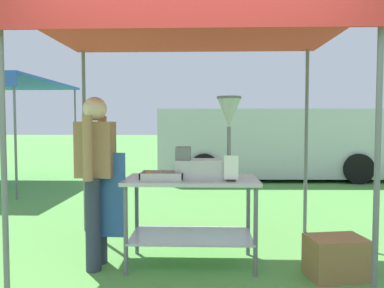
# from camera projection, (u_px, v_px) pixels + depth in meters

# --- Properties ---
(ground_plane) EXTENTS (70.00, 70.00, 0.00)m
(ground_plane) POSITION_uv_depth(u_px,v_px,m) (200.00, 183.00, 8.66)
(ground_plane) COLOR #519342
(stall_canopy) EXTENTS (2.97, 2.14, 2.31)m
(stall_canopy) POSITION_uv_depth(u_px,v_px,m) (192.00, 34.00, 3.67)
(stall_canopy) COLOR slate
(stall_canopy) RESTS_ON ground
(donut_cart) EXTENTS (1.26, 0.66, 0.84)m
(donut_cart) POSITION_uv_depth(u_px,v_px,m) (191.00, 200.00, 3.66)
(donut_cart) COLOR #B7B7BC
(donut_cart) RESTS_ON ground
(donut_tray) EXTENTS (0.39, 0.28, 0.07)m
(donut_tray) POSITION_uv_depth(u_px,v_px,m) (163.00, 177.00, 3.55)
(donut_tray) COLOR #B7B7BC
(donut_tray) RESTS_ON donut_cart
(donut_fryer) EXTENTS (0.62, 0.28, 0.77)m
(donut_fryer) POSITION_uv_depth(u_px,v_px,m) (211.00, 150.00, 3.59)
(donut_fryer) COLOR #B7B7BC
(donut_fryer) RESTS_ON donut_cart
(menu_sign) EXTENTS (0.13, 0.05, 0.23)m
(menu_sign) POSITION_uv_depth(u_px,v_px,m) (231.00, 170.00, 3.43)
(menu_sign) COLOR black
(menu_sign) RESTS_ON donut_cart
(vendor) EXTENTS (0.45, 0.53, 1.61)m
(vendor) POSITION_uv_depth(u_px,v_px,m) (96.00, 172.00, 3.58)
(vendor) COLOR #2D3347
(vendor) RESTS_ON ground
(supply_crate) EXTENTS (0.54, 0.42, 0.36)m
(supply_crate) POSITION_uv_depth(u_px,v_px,m) (336.00, 257.00, 3.36)
(supply_crate) COLOR olive
(supply_crate) RESTS_ON ground
(van_silver) EXTENTS (5.62, 2.19, 1.69)m
(van_silver) POSITION_uv_depth(u_px,v_px,m) (273.00, 143.00, 9.50)
(van_silver) COLOR #BCBCC1
(van_silver) RESTS_ON ground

